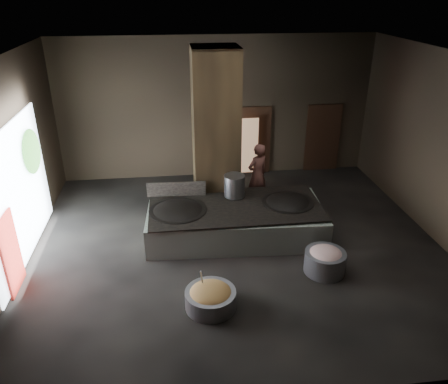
{
  "coord_description": "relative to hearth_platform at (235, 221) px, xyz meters",
  "views": [
    {
      "loc": [
        -1.45,
        -9.12,
        5.89
      ],
      "look_at": [
        -0.26,
        0.44,
        1.25
      ],
      "focal_mm": 35.0,
      "sensor_mm": 36.0,
      "label": 1
    }
  ],
  "objects": [
    {
      "name": "left_wall",
      "position": [
        -5.08,
        -0.48,
        1.87
      ],
      "size": [
        0.1,
        9.0,
        4.5
      ],
      "primitive_type": "cube",
      "color": "black",
      "rests_on": "ground"
    },
    {
      "name": "pavilion_sliver",
      "position": [
        -4.91,
        -1.58,
        0.47
      ],
      "size": [
        0.05,
        0.9,
        1.7
      ],
      "primitive_type": "cube",
      "color": "maroon",
      "rests_on": "ground"
    },
    {
      "name": "doorway_near",
      "position": [
        1.17,
        3.97,
        0.72
      ],
      "size": [
        1.18,
        0.08,
        2.38
      ],
      "primitive_type": "cube",
      "color": "black",
      "rests_on": "ground"
    },
    {
      "name": "wok_right_rim",
      "position": [
        1.35,
        0.05,
        0.44
      ],
      "size": [
        1.32,
        1.32,
        0.05
      ],
      "primitive_type": "cylinder",
      "color": "black",
      "rests_on": "hearth_platform"
    },
    {
      "name": "right_wall",
      "position": [
        5.02,
        -0.48,
        1.87
      ],
      "size": [
        0.1,
        9.0,
        4.5
      ],
      "primitive_type": "cube",
      "color": "black",
      "rests_on": "ground"
    },
    {
      "name": "cook",
      "position": [
        0.88,
        1.65,
        0.54
      ],
      "size": [
        0.8,
        0.71,
        1.85
      ],
      "primitive_type": "imported",
      "rotation": [
        0.0,
        0.0,
        3.65
      ],
      "color": "brown",
      "rests_on": "ground"
    },
    {
      "name": "floor",
      "position": [
        -0.03,
        -0.48,
        -0.43
      ],
      "size": [
        10.0,
        9.0,
        0.1
      ],
      "primitive_type": "cube",
      "color": "black",
      "rests_on": "ground"
    },
    {
      "name": "left_opening",
      "position": [
        -4.98,
        -0.28,
        1.22
      ],
      "size": [
        0.04,
        4.2,
        3.1
      ],
      "primitive_type": "cube",
      "color": "white",
      "rests_on": "ground"
    },
    {
      "name": "meat_basin",
      "position": [
        1.75,
        -1.83,
        -0.13
      ],
      "size": [
        1.21,
        1.21,
        0.5
      ],
      "primitive_type": "cylinder",
      "rotation": [
        0.0,
        0.0,
        0.43
      ],
      "color": "gray",
      "rests_on": "ground"
    },
    {
      "name": "back_wall",
      "position": [
        -0.03,
        4.07,
        1.87
      ],
      "size": [
        10.0,
        0.1,
        4.5
      ],
      "primitive_type": "cube",
      "color": "black",
      "rests_on": "ground"
    },
    {
      "name": "doorway_far",
      "position": [
        3.57,
        3.97,
        0.72
      ],
      "size": [
        1.18,
        0.08,
        2.38
      ],
      "primitive_type": "cube",
      "color": "black",
      "rests_on": "ground"
    },
    {
      "name": "ladle",
      "position": [
        -1.05,
        -2.56,
        0.17
      ],
      "size": [
        0.11,
        0.4,
        0.73
      ],
      "primitive_type": "cylinder",
      "rotation": [
        0.49,
        0.0,
        -0.19
      ],
      "color": "#94969A",
      "rests_on": "veg_basin"
    },
    {
      "name": "ceiling",
      "position": [
        -0.03,
        -0.48,
        4.17
      ],
      "size": [
        10.0,
        9.0,
        0.1
      ],
      "primitive_type": "cube",
      "color": "black",
      "rests_on": "back_wall"
    },
    {
      "name": "veg_basin",
      "position": [
        -0.9,
        -2.71,
        -0.19
      ],
      "size": [
        1.24,
        1.24,
        0.38
      ],
      "primitive_type": "cylinder",
      "rotation": [
        0.0,
        0.0,
        0.25
      ],
      "color": "gray",
      "rests_on": "ground"
    },
    {
      "name": "pillar",
      "position": [
        -0.33,
        1.42,
        1.87
      ],
      "size": [
        1.2,
        1.2,
        4.5
      ],
      "primitive_type": "cube",
      "color": "black",
      "rests_on": "ground"
    },
    {
      "name": "splash_guard",
      "position": [
        -1.45,
        0.75,
        0.65
      ],
      "size": [
        1.53,
        0.14,
        0.38
      ],
      "primitive_type": "cube",
      "rotation": [
        0.0,
        0.0,
        -0.05
      ],
      "color": "black",
      "rests_on": "hearth_platform"
    },
    {
      "name": "hearth_platform",
      "position": [
        0.0,
        0.0,
        0.0
      ],
      "size": [
        4.5,
        2.33,
        0.77
      ],
      "primitive_type": "cube",
      "rotation": [
        0.0,
        0.0,
        -0.05
      ],
      "color": "#A1B09E",
      "rests_on": "ground"
    },
    {
      "name": "platform_cap",
      "position": [
        0.0,
        0.0,
        0.43
      ],
      "size": [
        4.31,
        2.07,
        0.03
      ],
      "primitive_type": "cube",
      "color": "black",
      "rests_on": "hearth_platform"
    },
    {
      "name": "doorway_far_glow",
      "position": [
        3.27,
        4.05,
        0.67
      ],
      "size": [
        0.87,
        0.04,
        2.06
      ],
      "primitive_type": "cube",
      "color": "#8C6647",
      "rests_on": "ground"
    },
    {
      "name": "wok_left_rim",
      "position": [
        -1.45,
        -0.05,
        0.44
      ],
      "size": [
        1.42,
        1.42,
        0.05
      ],
      "primitive_type": "cylinder",
      "color": "black",
      "rests_on": "hearth_platform"
    },
    {
      "name": "stock_pot",
      "position": [
        0.05,
        0.55,
        0.75
      ],
      "size": [
        0.54,
        0.54,
        0.57
      ],
      "primitive_type": "cylinder",
      "color": "#94969A",
      "rests_on": "hearth_platform"
    },
    {
      "name": "wok_left",
      "position": [
        -1.45,
        -0.05,
        0.37
      ],
      "size": [
        1.39,
        1.39,
        0.38
      ],
      "primitive_type": "ellipsoid",
      "color": "black",
      "rests_on": "hearth_platform"
    },
    {
      "name": "front_wall",
      "position": [
        -0.03,
        -5.03,
        1.87
      ],
      "size": [
        10.0,
        0.1,
        4.5
      ],
      "primitive_type": "cube",
      "color": "black",
      "rests_on": "ground"
    },
    {
      "name": "meat_fill",
      "position": [
        1.75,
        -1.83,
        0.07
      ],
      "size": [
        0.76,
        0.76,
        0.29
      ],
      "primitive_type": "ellipsoid",
      "color": "#D68380",
      "rests_on": "meat_basin"
    },
    {
      "name": "tree_silhouette",
      "position": [
        -4.88,
        0.82,
        1.82
      ],
      "size": [
        0.28,
        1.1,
        1.1
      ],
      "primitive_type": "ellipsoid",
      "color": "#194714",
      "rests_on": "left_opening"
    },
    {
      "name": "wok_right",
      "position": [
        1.35,
        0.05,
        0.37
      ],
      "size": [
        1.29,
        1.29,
        0.36
      ],
      "primitive_type": "ellipsoid",
      "color": "black",
      "rests_on": "hearth_platform"
    },
    {
      "name": "doorway_near_glow",
      "position": [
        0.91,
        3.74,
        0.67
      ],
      "size": [
        0.79,
        0.04,
        1.86
      ],
      "primitive_type": "cube",
      "color": "#8C6647",
      "rests_on": "ground"
    },
    {
      "name": "veg_fill",
      "position": [
        -0.9,
        -2.71,
        -0.03
      ],
      "size": [
        0.84,
        0.84,
        0.26
      ],
      "primitive_type": "ellipsoid",
      "color": "#929548",
      "rests_on": "veg_basin"
    }
  ]
}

